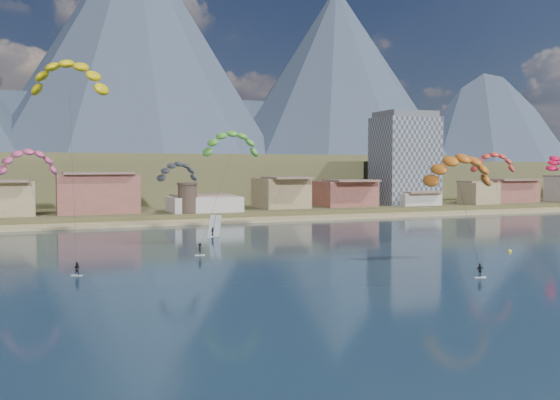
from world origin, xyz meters
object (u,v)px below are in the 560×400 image
Objects in this scene: kitesurfer_green at (231,141)px; windsurfer at (214,230)px; apartment_tower at (405,159)px; watchtower at (188,198)px; buoy at (510,251)px; kitesurfer_yellow at (69,73)px; kitesurfer_orange at (459,165)px.

windsurfer is (0.74, 15.10, -18.49)m from kitesurfer_green.
watchtower is at bearing -170.07° from apartment_tower.
kitesurfer_green is at bearing 147.90° from buoy.
watchtower is 80.16m from kitesurfer_yellow.
windsurfer is (-27.19, 46.91, -13.78)m from kitesurfer_orange.
kitesurfer_orange is at bearing -162.07° from buoy.
watchtower reaches higher than buoy.
windsurfer is (-3.87, -40.73, -4.90)m from watchtower.
kitesurfer_green is (29.48, 13.06, -9.16)m from kitesurfer_yellow.
kitesurfer_green is (-84.61, -69.83, 2.14)m from apartment_tower.
windsurfer reaches higher than buoy.
kitesurfer_orange reaches higher than buoy.
kitesurfer_yellow is 49.71m from windsurfer.
kitesurfer_green is at bearing -94.72° from watchtower.
kitesurfer_green is 37.59× the size of buoy.
kitesurfer_yellow reaches higher than windsurfer.
watchtower is 0.35× the size of kitesurfer_green.
apartment_tower is 116.40m from kitesurfer_orange.
watchtower is 91.45m from buoy.
kitesurfer_orange is at bearing -75.10° from watchtower.
watchtower is 41.20m from windsurfer.
kitesurfer_yellow is at bearing -116.33° from watchtower.
kitesurfer_orange reaches higher than watchtower.
kitesurfer_orange is at bearing -119.14° from apartment_tower.
watchtower is at bearing 85.28° from kitesurfer_green.
buoy is (38.36, -82.78, -6.26)m from watchtower.
watchtower is at bearing 104.90° from kitesurfer_orange.
kitesurfer_orange is at bearing -48.71° from kitesurfer_green.
apartment_tower is 6.91× the size of windsurfer.
kitesurfer_yellow is 79.26m from buoy.
buoy is (72.44, -13.89, -29.02)m from kitesurfer_yellow.
buoy is at bearing -32.10° from kitesurfer_green.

